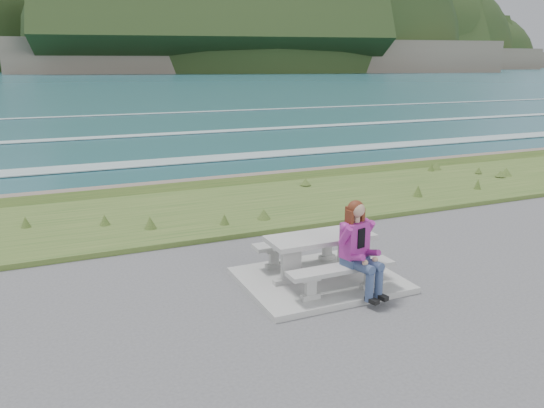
% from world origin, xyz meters
% --- Properties ---
extents(concrete_slab, '(2.60, 2.10, 0.10)m').
position_xyz_m(concrete_slab, '(0.00, 0.00, 0.05)').
color(concrete_slab, gray).
rests_on(concrete_slab, ground).
extents(picnic_table, '(1.80, 0.75, 0.75)m').
position_xyz_m(picnic_table, '(0.00, 0.00, 0.68)').
color(picnic_table, gray).
rests_on(picnic_table, concrete_slab).
extents(bench_landward, '(1.80, 0.35, 0.45)m').
position_xyz_m(bench_landward, '(0.00, -0.70, 0.45)').
color(bench_landward, gray).
rests_on(bench_landward, concrete_slab).
extents(bench_seaward, '(1.80, 0.35, 0.45)m').
position_xyz_m(bench_seaward, '(0.00, 0.70, 0.45)').
color(bench_seaward, gray).
rests_on(bench_seaward, concrete_slab).
extents(grass_verge, '(160.00, 4.50, 0.22)m').
position_xyz_m(grass_verge, '(0.00, 5.00, 0.00)').
color(grass_verge, '#2E4E1D').
rests_on(grass_verge, ground).
extents(shore_drop, '(160.00, 0.80, 2.20)m').
position_xyz_m(shore_drop, '(0.00, 7.90, 0.00)').
color(shore_drop, '#65574C').
rests_on(shore_drop, ground).
extents(ocean, '(1600.00, 1600.00, 0.09)m').
position_xyz_m(ocean, '(0.00, 25.09, -1.74)').
color(ocean, '#215560').
rests_on(ocean, ground).
extents(headland_range, '(729.83, 363.95, 210.61)m').
position_xyz_m(headland_range, '(190.27, 398.25, 9.94)').
color(headland_range, '#65574C').
rests_on(headland_range, ground).
extents(seated_woman, '(0.59, 0.83, 1.49)m').
position_xyz_m(seated_woman, '(0.28, -0.84, 0.65)').
color(seated_woman, navy).
rests_on(seated_woman, concrete_slab).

